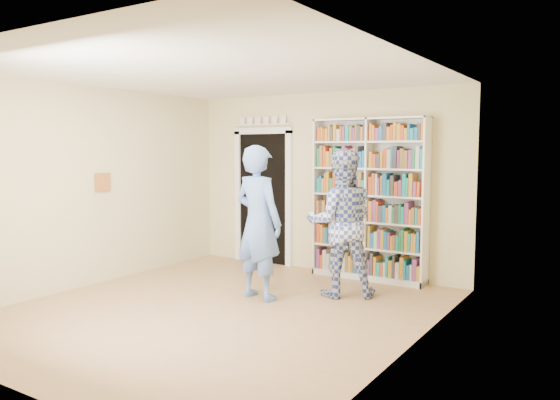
% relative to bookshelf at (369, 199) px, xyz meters
% --- Properties ---
extents(floor, '(5.00, 5.00, 0.00)m').
position_rel_bookshelf_xyz_m(floor, '(-0.82, -2.34, -1.16)').
color(floor, '#A3774E').
rests_on(floor, ground).
extents(ceiling, '(5.00, 5.00, 0.00)m').
position_rel_bookshelf_xyz_m(ceiling, '(-0.82, -2.34, 1.54)').
color(ceiling, white).
rests_on(ceiling, wall_back).
extents(wall_back, '(4.50, 0.00, 4.50)m').
position_rel_bookshelf_xyz_m(wall_back, '(-0.82, 0.16, 0.19)').
color(wall_back, beige).
rests_on(wall_back, floor).
extents(wall_left, '(0.00, 5.00, 5.00)m').
position_rel_bookshelf_xyz_m(wall_left, '(-3.07, -2.34, 0.19)').
color(wall_left, beige).
rests_on(wall_left, floor).
extents(wall_right, '(0.00, 5.00, 5.00)m').
position_rel_bookshelf_xyz_m(wall_right, '(1.43, -2.34, 0.19)').
color(wall_right, beige).
rests_on(wall_right, floor).
extents(bookshelf, '(1.67, 0.31, 2.29)m').
position_rel_bookshelf_xyz_m(bookshelf, '(0.00, 0.00, 0.00)').
color(bookshelf, white).
rests_on(bookshelf, floor).
extents(doorway, '(1.10, 0.08, 2.43)m').
position_rel_bookshelf_xyz_m(doorway, '(-1.92, 0.13, 0.02)').
color(doorway, black).
rests_on(doorway, floor).
extents(wall_art, '(0.03, 0.25, 0.25)m').
position_rel_bookshelf_xyz_m(wall_art, '(-3.05, -2.14, 0.24)').
color(wall_art, brown).
rests_on(wall_art, wall_left).
extents(man_blue, '(0.75, 0.55, 1.91)m').
position_rel_bookshelf_xyz_m(man_blue, '(-0.74, -1.69, -0.20)').
color(man_blue, '#5D83CF').
rests_on(man_blue, floor).
extents(man_plaid, '(1.14, 1.08, 1.86)m').
position_rel_bookshelf_xyz_m(man_plaid, '(0.06, -1.01, -0.23)').
color(man_plaid, '#2E418F').
rests_on(man_plaid, floor).
extents(paper_sheet, '(0.21, 0.09, 0.31)m').
position_rel_bookshelf_xyz_m(paper_sheet, '(0.13, -1.18, -0.11)').
color(paper_sheet, white).
rests_on(paper_sheet, man_plaid).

